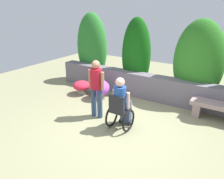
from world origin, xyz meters
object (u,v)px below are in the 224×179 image
Objects in this scene: flower_pot_purple_near at (82,87)px; stone_bench at (219,109)px; flower_pot_terracotta_by_wall at (100,89)px; person_standing_companion at (96,85)px; person_in_wheelchair at (121,105)px.

stone_bench is at bearing 6.68° from flower_pot_purple_near.
flower_pot_purple_near is 0.94× the size of flower_pot_terracotta_by_wall.
flower_pot_terracotta_by_wall reaches higher than flower_pot_purple_near.
stone_bench is at bearing 13.52° from person_standing_companion.
person_in_wheelchair is 0.91m from person_standing_companion.
person_standing_companion is (-0.85, 0.17, 0.28)m from person_in_wheelchair.
person_standing_companion reaches higher than flower_pot_terracotta_by_wall.
person_in_wheelchair is at bearing -135.18° from stone_bench.
flower_pot_purple_near is at bearing 179.81° from flower_pot_terracotta_by_wall.
flower_pot_purple_near is at bearing 127.68° from person_standing_companion.
stone_bench is 2.64m from person_in_wheelchair.
person_standing_companion is 1.38m from flower_pot_terracotta_by_wall.
person_in_wheelchair is 2.25× the size of flower_pot_purple_near.
flower_pot_purple_near is (-1.43, 1.07, -0.64)m from person_standing_companion.
stone_bench is 3.52m from flower_pot_terracotta_by_wall.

